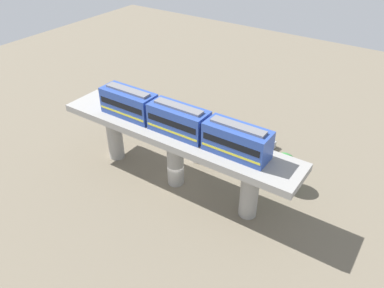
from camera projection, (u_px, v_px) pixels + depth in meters
The scene contains 6 objects.
ground_plane at pixel (176, 182), 45.55m from camera, with size 120.00×120.00×0.00m, color #706654.
viaduct at pixel (175, 144), 42.56m from camera, with size 5.20×28.85×7.10m.
train at pixel (179, 120), 40.50m from camera, with size 2.64×20.50×3.24m.
parked_car_white at pixel (211, 157), 48.50m from camera, with size 2.74×4.51×1.76m.
parked_car_silver at pixel (260, 140), 51.79m from camera, with size 2.32×4.40×1.76m.
tree_near_viaduct at pixel (283, 165), 43.49m from camera, with size 2.72×2.72×4.35m.
Camera 1 is at (28.27, 21.51, 28.92)m, focal length 36.20 mm.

